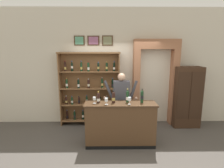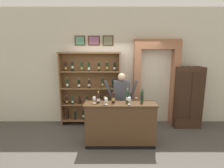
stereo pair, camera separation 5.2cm
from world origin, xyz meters
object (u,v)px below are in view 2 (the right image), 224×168
wine_glass_left (94,99)px  wine_glass_right (129,99)px  tasting_bottle_vin_santo (127,96)px  tasting_bottle_chianti (142,96)px  tasting_bottle_super_tuscan (98,98)px  shopkeeper (122,97)px  tasting_counter (120,124)px  wine_shelf (90,87)px  tasting_bottle_rosso (113,97)px  side_cabinet (187,97)px  wine_glass_spare (106,100)px

wine_glass_left → wine_glass_right: (0.81, -0.09, 0.01)m
tasting_bottle_vin_santo → tasting_bottle_chianti: 0.34m
tasting_bottle_super_tuscan → tasting_bottle_chianti: bearing=-0.8°
tasting_bottle_super_tuscan → tasting_bottle_vin_santo: 0.69m
shopkeeper → tasting_counter: bearing=-95.7°
wine_shelf → tasting_bottle_vin_santo: size_ratio=6.66×
shopkeeper → tasting_bottle_rosso: size_ratio=5.64×
shopkeeper → side_cabinet: bearing=15.2°
wine_glass_spare → wine_glass_right: bearing=1.1°
tasting_bottle_super_tuscan → tasting_bottle_vin_santo: size_ratio=0.83×
tasting_bottle_super_tuscan → wine_glass_left: size_ratio=1.80×
wine_glass_right → side_cabinet: bearing=32.6°
wine_shelf → wine_glass_left: size_ratio=14.43×
tasting_bottle_super_tuscan → tasting_bottle_chianti: (1.03, -0.01, 0.03)m
tasting_bottle_vin_santo → wine_glass_spare: size_ratio=2.16×
side_cabinet → wine_glass_left: size_ratio=11.75×
tasting_bottle_chianti → wine_glass_left: (-1.12, -0.05, -0.05)m
tasting_bottle_rosso → wine_glass_left: 0.45m
wine_glass_left → wine_shelf: bearing=100.8°
tasting_bottle_vin_santo → wine_glass_spare: tasting_bottle_vin_santo is taller
wine_shelf → wine_glass_spare: size_ratio=14.38×
side_cabinet → tasting_bottle_super_tuscan: 2.75m
wine_shelf → wine_glass_spare: wine_shelf is taller
tasting_bottle_rosso → wine_glass_right: tasting_bottle_rosso is taller
tasting_bottle_super_tuscan → tasting_bottle_vin_santo: bearing=1.3°
tasting_bottle_rosso → wine_glass_right: 0.39m
wine_glass_left → tasting_bottle_rosso: bearing=6.1°
wine_glass_left → wine_glass_spare: size_ratio=1.00×
tasting_bottle_vin_santo → tasting_bottle_chianti: (0.34, -0.03, 0.01)m
tasting_counter → wine_glass_spare: (-0.33, -0.11, 0.63)m
side_cabinet → tasting_bottle_chianti: bearing=-145.7°
shopkeeper → wine_glass_left: size_ratio=11.04×
tasting_bottle_chianti → wine_glass_right: size_ratio=1.96×
wine_glass_left → tasting_counter: bearing=1.4°
wine_shelf → side_cabinet: 2.89m
wine_glass_left → wine_glass_right: size_ratio=0.90×
wine_shelf → wine_glass_left: 1.29m
shopkeeper → wine_glass_left: 0.86m
wine_glass_spare → tasting_bottle_vin_santo: bearing=19.0°
wine_shelf → side_cabinet: size_ratio=1.23×
tasting_bottle_super_tuscan → shopkeeper: bearing=40.2°
wine_shelf → tasting_bottle_rosso: (0.69, -1.22, 0.03)m
tasting_bottle_super_tuscan → wine_glass_right: (0.72, -0.15, -0.00)m
tasting_counter → wine_glass_right: (0.20, -0.10, 0.65)m
wine_shelf → wine_glass_spare: bearing=-69.2°
side_cabinet → shopkeeper: size_ratio=1.06×
wine_glass_left → wine_glass_spare: (0.28, -0.10, -0.00)m
tasting_bottle_chianti → tasting_bottle_rosso: bearing=179.9°
wine_glass_spare → tasting_bottle_chianti: bearing=9.7°
side_cabinet → wine_glass_left: bearing=-157.7°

